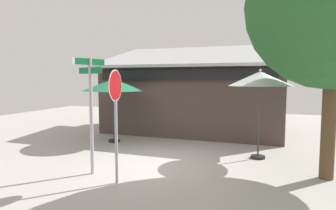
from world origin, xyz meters
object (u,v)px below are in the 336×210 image
stop_sign (116,105)px  patio_umbrella_ivory_center (260,80)px  patio_umbrella_forest_green_left (113,85)px  street_sign_post (91,103)px

stop_sign → patio_umbrella_ivory_center: size_ratio=0.97×
stop_sign → patio_umbrella_ivory_center: bearing=48.3°
stop_sign → patio_umbrella_forest_green_left: (-2.39, 3.95, 0.36)m
stop_sign → patio_umbrella_ivory_center: (3.04, 3.41, 0.59)m
stop_sign → patio_umbrella_forest_green_left: bearing=121.2°
patio_umbrella_ivory_center → street_sign_post: bearing=-143.0°
stop_sign → patio_umbrella_ivory_center: 4.60m
street_sign_post → patio_umbrella_forest_green_left: 3.85m
stop_sign → street_sign_post: bearing=157.5°
street_sign_post → stop_sign: (0.96, -0.40, 0.01)m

